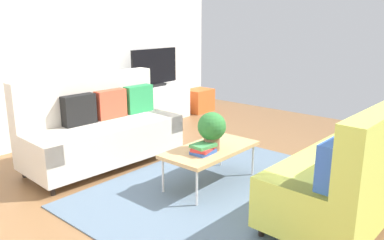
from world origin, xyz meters
TOP-DOWN VIEW (x-y plane):
  - ground_plane at (0.00, 0.00)m, footprint 7.68×7.68m
  - wall_far at (0.00, 2.80)m, footprint 6.40×0.12m
  - area_rug at (0.06, -0.15)m, footprint 2.90×2.20m
  - couch_beige at (-0.28, 1.48)m, footprint 1.94×0.93m
  - couch_green at (0.39, -1.37)m, footprint 1.92×0.89m
  - coffee_table at (0.11, 0.05)m, footprint 1.10×0.56m
  - tv_console at (1.58, 2.46)m, footprint 1.40×0.44m
  - tv at (1.58, 2.44)m, footprint 1.00×0.20m
  - storage_trunk at (2.68, 2.36)m, footprint 0.52×0.40m
  - potted_plant at (0.07, 0.01)m, footprint 0.30×0.30m
  - table_book_0 at (-0.09, -0.00)m, footprint 0.24×0.19m
  - table_book_1 at (-0.09, -0.00)m, footprint 0.27×0.22m
  - table_book_2 at (-0.09, -0.00)m, footprint 0.25×0.20m
  - vase_0 at (1.00, 2.51)m, footprint 0.12×0.12m
  - bottle_0 at (1.18, 2.42)m, footprint 0.04×0.04m
  - bottle_1 at (1.27, 2.42)m, footprint 0.06×0.06m
  - bottle_2 at (1.38, 2.42)m, footprint 0.04×0.04m

SIDE VIEW (x-z plane):
  - ground_plane at x=0.00m, z-range 0.00..0.00m
  - area_rug at x=0.06m, z-range 0.00..0.01m
  - storage_trunk at x=2.68m, z-range 0.00..0.44m
  - tv_console at x=1.58m, z-range 0.00..0.64m
  - coffee_table at x=0.11m, z-range 0.18..0.60m
  - table_book_0 at x=-0.09m, z-range 0.42..0.45m
  - couch_green at x=0.39m, z-range -0.10..1.00m
  - couch_beige at x=-0.28m, z-range -0.10..1.00m
  - table_book_1 at x=-0.09m, z-range 0.45..0.49m
  - table_book_2 at x=-0.09m, z-range 0.49..0.52m
  - potted_plant at x=0.07m, z-range 0.45..0.86m
  - bottle_1 at x=1.27m, z-range 0.64..0.82m
  - bottle_0 at x=1.18m, z-range 0.64..0.82m
  - vase_0 at x=1.00m, z-range 0.64..0.83m
  - bottle_2 at x=1.38m, z-range 0.64..0.88m
  - tv at x=1.58m, z-range 0.63..1.27m
  - wall_far at x=0.00m, z-range 0.00..2.90m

